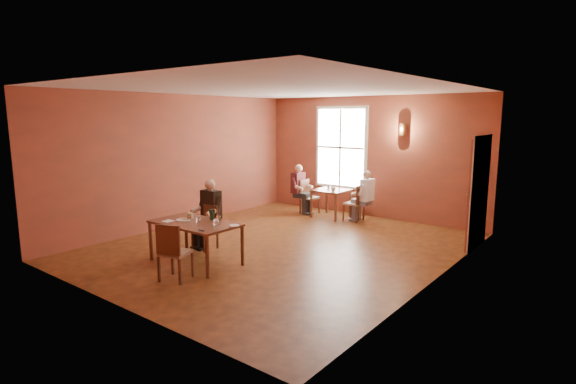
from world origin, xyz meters
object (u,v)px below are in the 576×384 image
Objects in this scene: main_table at (196,243)px; diner_white at (355,196)px; diner_main at (203,217)px; second_table at (331,203)px; chair_diner_white at (354,203)px; chair_diner_maroon at (310,197)px; diner_maroon at (309,190)px; chair_diner_main at (205,228)px; chair_empty at (175,251)px.

diner_white is (0.59, 4.46, 0.24)m from main_table.
diner_main is 3.87m from second_table.
chair_diner_maroon is at bearing 90.00° from chair_diner_white.
diner_main is 1.03× the size of diner_maroon.
chair_diner_maroon is 0.18m from diner_maroon.
diner_white reaches higher than chair_diner_maroon.
chair_diner_white is at bearing -105.54° from chair_diner_main.
diner_white is 1.34m from chair_diner_maroon.
second_table is at bearing 90.00° from diner_white.
chair_empty is at bearing 177.74° from diner_white.
main_table is at bearing 99.03° from chair_empty.
chair_diner_white is at bearing 82.85° from main_table.
chair_diner_main is 3.95m from chair_diner_white.
chair_diner_main is at bearing 3.62° from chair_diner_maroon.
diner_white is at bearing -105.84° from diner_main.
chair_empty is 5.32m from diner_maroon.
chair_empty is 5.21m from second_table.
chair_empty reaches higher than chair_diner_white.
chair_diner_main reaches higher than main_table.
diner_white is (1.09, 3.81, 0.18)m from chair_diner_main.
chair_diner_white is (0.65, 0.00, 0.09)m from second_table.
second_table is at bearing 90.00° from chair_diner_white.
main_table is 4.49m from chair_diner_white.
chair_diner_maroon is at bearing 99.44° from main_table.
chair_diner_main is at bearing 164.04° from diner_white.
chair_diner_white is 1.30m from chair_diner_maroon.
diner_main reaches higher than diner_maroon.
chair_empty is at bearing -84.77° from second_table.
diner_white is 0.98× the size of diner_maroon.
chair_diner_maroon is at bearing 90.00° from diner_maroon.
chair_diner_main is at bearing 127.57° from main_table.
second_table is at bearing 90.00° from diner_maroon.
chair_diner_maroon is 0.72× the size of diner_maroon.
second_table is 0.90× the size of chair_diner_maroon.
chair_diner_maroon reaches higher than main_table.
diner_white reaches higher than chair_empty.
chair_diner_main is 0.66× the size of diner_main.
chair_empty is at bearing 123.23° from diner_main.
diner_white is (0.20, 5.19, 0.15)m from chair_empty.
diner_maroon is at bearing 90.00° from diner_white.
diner_main is 3.85m from diner_maroon.
diner_main is at bearing 128.88° from main_table.
diner_main reaches higher than main_table.
diner_white is at bearing 68.99° from chair_empty.
diner_maroon reaches higher than main_table.
diner_main reaches higher than chair_diner_maroon.
chair_diner_white is 0.72× the size of diner_maroon.
second_table is (-0.48, 5.19, -0.11)m from chair_empty.
main_table is 1.69× the size of chair_empty.
chair_empty is 1.03× the size of chair_diner_maroon.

